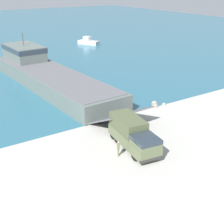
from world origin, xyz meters
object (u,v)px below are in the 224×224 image
landing_craft (46,73)px  military_truck (133,134)px  moored_boat_a (88,42)px  soldier_on_ramp (118,148)px

landing_craft → military_truck: size_ratio=4.93×
landing_craft → moored_boat_a: bearing=46.3°
landing_craft → military_truck: (-1.05, -27.36, -0.34)m
landing_craft → moored_boat_a: size_ratio=6.09×
landing_craft → soldier_on_ramp: (-3.46, -28.03, -0.97)m
landing_craft → moored_boat_a: landing_craft is taller
military_truck → moored_boat_a: size_ratio=1.23×
landing_craft → military_truck: bearing=-95.2°
military_truck → soldier_on_ramp: bearing=-66.3°
soldier_on_ramp → moored_boat_a: bearing=89.8°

